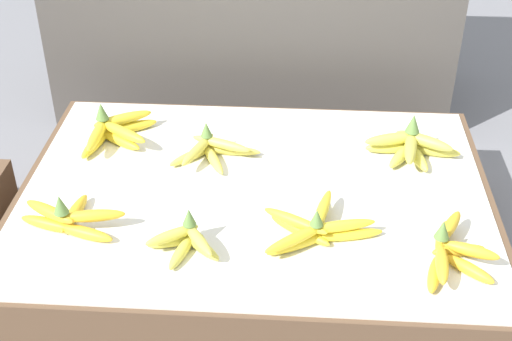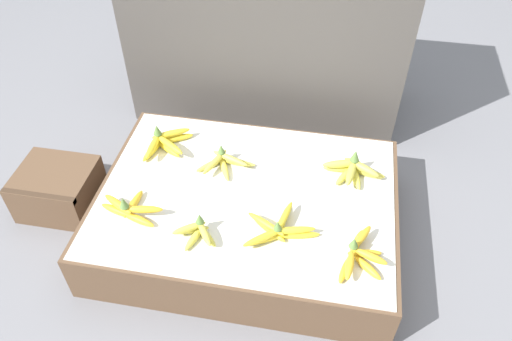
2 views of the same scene
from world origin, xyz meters
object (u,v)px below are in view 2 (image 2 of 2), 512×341
at_px(banana_bunch_front_midleft, 197,231).
at_px(banana_bunch_front_right, 359,255).
at_px(wooden_crate, 58,189).
at_px(banana_bunch_front_midright, 278,229).
at_px(banana_bunch_middle_midleft, 224,162).
at_px(banana_bunch_middle_right, 352,169).
at_px(banana_bunch_front_left, 129,209).
at_px(banana_bunch_middle_left, 164,142).

height_order(banana_bunch_front_midleft, banana_bunch_front_right, banana_bunch_front_right).
relative_size(wooden_crate, banana_bunch_front_midright, 1.14).
relative_size(banana_bunch_middle_midleft, banana_bunch_middle_right, 0.92).
bearing_deg(banana_bunch_front_left, banana_bunch_front_right, -3.84).
relative_size(banana_bunch_front_left, banana_bunch_front_midright, 0.92).
distance_m(banana_bunch_middle_left, banana_bunch_middle_midleft, 0.27).
bearing_deg(wooden_crate, banana_bunch_front_left, -23.27).
bearing_deg(banana_bunch_front_left, banana_bunch_middle_midleft, 47.99).
distance_m(banana_bunch_front_midleft, banana_bunch_front_midright, 0.27).
distance_m(banana_bunch_front_left, banana_bunch_front_midleft, 0.27).
relative_size(banana_bunch_front_midleft, banana_bunch_front_right, 0.70).
bearing_deg(banana_bunch_middle_left, banana_bunch_front_midleft, -59.10).
bearing_deg(banana_bunch_front_midleft, banana_bunch_middle_left, 120.90).
bearing_deg(banana_bunch_front_left, banana_bunch_front_midright, 0.69).
height_order(wooden_crate, banana_bunch_middle_right, banana_bunch_middle_right).
distance_m(wooden_crate, banana_bunch_front_left, 0.46).
relative_size(banana_bunch_front_right, banana_bunch_middle_left, 1.11).
height_order(banana_bunch_middle_midleft, banana_bunch_middle_right, banana_bunch_middle_right).
height_order(banana_bunch_front_left, banana_bunch_front_midleft, banana_bunch_front_left).
relative_size(banana_bunch_front_midright, banana_bunch_middle_midleft, 1.16).
relative_size(wooden_crate, banana_bunch_front_right, 1.26).
distance_m(wooden_crate, banana_bunch_front_midleft, 0.71).
xyz_separation_m(banana_bunch_front_left, banana_bunch_front_right, (0.80, -0.05, -0.00)).
bearing_deg(banana_bunch_middle_midleft, banana_bunch_middle_right, 4.54).
distance_m(banana_bunch_front_midright, banana_bunch_middle_right, 0.41).
relative_size(banana_bunch_front_right, banana_bunch_middle_right, 0.96).
distance_m(banana_bunch_front_left, banana_bunch_middle_right, 0.84).
height_order(banana_bunch_front_left, banana_bunch_middle_midleft, banana_bunch_front_left).
relative_size(banana_bunch_front_left, banana_bunch_front_midleft, 1.45).
bearing_deg(banana_bunch_front_midright, wooden_crate, 169.93).
distance_m(banana_bunch_front_right, banana_bunch_middle_left, 0.90).
height_order(wooden_crate, banana_bunch_front_right, banana_bunch_front_right).
xyz_separation_m(wooden_crate, banana_bunch_middle_right, (1.16, 0.17, 0.15)).
xyz_separation_m(wooden_crate, banana_bunch_middle_midleft, (0.67, 0.13, 0.14)).
xyz_separation_m(wooden_crate, banana_bunch_middle_left, (0.41, 0.19, 0.15)).
bearing_deg(banana_bunch_middle_midleft, banana_bunch_front_left, -132.01).
relative_size(banana_bunch_middle_left, banana_bunch_middle_midleft, 0.94).
distance_m(wooden_crate, banana_bunch_front_midright, 0.95).
bearing_deg(banana_bunch_front_right, wooden_crate, 169.41).
height_order(banana_bunch_front_left, banana_bunch_front_right, banana_bunch_front_left).
bearing_deg(banana_bunch_front_right, banana_bunch_front_midright, 167.69).
height_order(wooden_crate, banana_bunch_middle_midleft, banana_bunch_middle_midleft).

